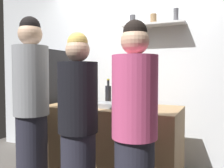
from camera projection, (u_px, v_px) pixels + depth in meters
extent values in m
cube|color=white|center=(132.00, 70.00, 3.36)|extent=(4.80, 0.10, 2.60)
cube|color=silver|center=(153.00, 25.00, 3.05)|extent=(0.80, 0.22, 0.02)
cylinder|color=#4C4C51|center=(133.00, 20.00, 3.16)|extent=(0.08, 0.08, 0.14)
cylinder|color=olive|center=(153.00, 19.00, 3.05)|extent=(0.08, 0.08, 0.12)
cylinder|color=#4C4C51|center=(176.00, 15.00, 2.93)|extent=(0.06, 0.06, 0.16)
cube|color=black|center=(47.00, 105.00, 3.50)|extent=(0.57, 0.61, 1.57)
cylinder|color=#99999E|center=(40.00, 103.00, 3.13)|extent=(0.02, 0.02, 0.45)
cube|color=#9E7A51|center=(112.00, 145.00, 2.70)|extent=(1.50, 0.72, 0.88)
cube|color=gray|center=(105.00, 105.00, 2.61)|extent=(0.34, 0.24, 0.05)
cylinder|color=#B2B2B7|center=(72.00, 98.00, 3.07)|extent=(0.09, 0.09, 0.11)
cylinder|color=silver|center=(72.00, 92.00, 3.06)|extent=(0.01, 0.01, 0.19)
cylinder|color=silver|center=(71.00, 93.00, 3.07)|extent=(0.01, 0.04, 0.15)
cylinder|color=silver|center=(71.00, 93.00, 3.06)|extent=(0.02, 0.02, 0.16)
cylinder|color=silver|center=(73.00, 92.00, 3.07)|extent=(0.03, 0.03, 0.18)
cylinder|color=black|center=(108.00, 95.00, 2.92)|extent=(0.07, 0.07, 0.22)
cylinder|color=black|center=(108.00, 83.00, 2.92)|extent=(0.03, 0.03, 0.07)
cylinder|color=gold|center=(108.00, 79.00, 2.92)|extent=(0.03, 0.03, 0.02)
cylinder|color=#19471E|center=(69.00, 95.00, 2.82)|extent=(0.08, 0.08, 0.22)
cylinder|color=#19471E|center=(69.00, 82.00, 2.81)|extent=(0.03, 0.03, 0.10)
cylinder|color=black|center=(69.00, 77.00, 2.81)|extent=(0.04, 0.04, 0.02)
cylinder|color=#B2BFB2|center=(118.00, 99.00, 2.31)|extent=(0.07, 0.07, 0.24)
cylinder|color=#B2BFB2|center=(118.00, 83.00, 2.31)|extent=(0.03, 0.03, 0.07)
cylinder|color=#333333|center=(118.00, 79.00, 2.30)|extent=(0.03, 0.03, 0.02)
cylinder|color=#472814|center=(138.00, 99.00, 2.43)|extent=(0.07, 0.07, 0.21)
cylinder|color=#472814|center=(138.00, 85.00, 2.42)|extent=(0.03, 0.03, 0.08)
cylinder|color=maroon|center=(138.00, 81.00, 2.42)|extent=(0.03, 0.03, 0.02)
cylinder|color=silver|center=(82.00, 96.00, 2.78)|extent=(0.10, 0.10, 0.21)
cylinder|color=silver|center=(82.00, 86.00, 2.77)|extent=(0.05, 0.05, 0.03)
cylinder|color=yellow|center=(82.00, 84.00, 2.77)|extent=(0.06, 0.06, 0.02)
cylinder|color=#262633|center=(32.00, 157.00, 2.35)|extent=(0.30, 0.30, 0.85)
cylinder|color=gray|center=(31.00, 81.00, 2.32)|extent=(0.34, 0.34, 0.67)
sphere|color=#D8AD8C|center=(30.00, 34.00, 2.29)|extent=(0.23, 0.23, 0.23)
sphere|color=black|center=(30.00, 27.00, 2.29)|extent=(0.20, 0.20, 0.20)
cylinder|color=#D14C7F|center=(135.00, 97.00, 1.76)|extent=(0.34, 0.34, 0.61)
sphere|color=#D8AD8C|center=(135.00, 41.00, 1.74)|extent=(0.21, 0.21, 0.21)
sphere|color=black|center=(135.00, 32.00, 1.74)|extent=(0.18, 0.18, 0.18)
cylinder|color=black|center=(78.00, 97.00, 2.03)|extent=(0.34, 0.34, 0.60)
sphere|color=#D8AD8C|center=(78.00, 50.00, 2.01)|extent=(0.20, 0.20, 0.20)
sphere|color=#D8B759|center=(78.00, 43.00, 2.00)|extent=(0.17, 0.17, 0.17)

